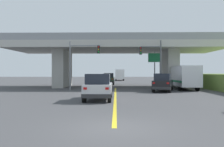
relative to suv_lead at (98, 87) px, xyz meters
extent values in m
plane|color=#424244|center=(1.29, 15.93, -1.01)|extent=(160.00, 160.00, 0.00)
cube|color=#B7B5AD|center=(1.29, 15.93, 4.78)|extent=(29.89, 10.18, 0.91)
cube|color=#A8A69F|center=(-6.52, 15.93, 1.66)|extent=(1.55, 6.11, 5.34)
cube|color=#A8A69F|center=(9.11, 15.93, 1.66)|extent=(1.55, 6.11, 5.34)
cube|color=gray|center=(1.29, 10.99, 5.69)|extent=(29.89, 0.20, 0.90)
cube|color=gray|center=(1.29, 20.87, 5.69)|extent=(29.89, 0.20, 0.90)
cube|color=yellow|center=(1.29, 2.25, -1.01)|extent=(0.20, 22.38, 0.01)
cube|color=silver|center=(0.00, 0.11, -0.20)|extent=(2.00, 4.35, 0.90)
cube|color=#1E232D|center=(0.00, -0.22, 0.63)|extent=(1.76, 2.39, 0.76)
cube|color=#2D2D30|center=(0.00, -2.01, -0.51)|extent=(2.04, 0.20, 0.28)
cube|color=red|center=(-0.75, -2.08, 0.02)|extent=(0.24, 0.06, 0.16)
cube|color=red|center=(0.75, -2.08, 0.02)|extent=(0.24, 0.06, 0.16)
cylinder|color=black|center=(-0.90, 1.74, -0.65)|extent=(0.26, 0.72, 0.72)
cylinder|color=black|center=(0.90, 1.74, -0.65)|extent=(0.26, 0.72, 0.72)
cylinder|color=black|center=(-0.90, -1.51, -0.65)|extent=(0.26, 0.72, 0.72)
cylinder|color=black|center=(0.90, -1.51, -0.65)|extent=(0.26, 0.72, 0.72)
cube|color=black|center=(6.66, 8.10, -0.20)|extent=(3.15, 4.87, 0.90)
cube|color=#1E232D|center=(6.55, 7.78, 0.63)|extent=(2.33, 2.86, 0.76)
cube|color=#2D2D30|center=(6.00, 6.00, -0.51)|extent=(1.90, 0.77, 0.28)
cube|color=red|center=(5.30, 6.14, 0.02)|extent=(0.25, 0.13, 0.16)
cube|color=red|center=(6.65, 5.72, 0.02)|extent=(0.25, 0.13, 0.16)
cylinder|color=black|center=(6.36, 9.98, -0.65)|extent=(0.46, 0.76, 0.72)
cylinder|color=black|center=(7.97, 9.48, -0.65)|extent=(0.46, 0.76, 0.72)
cylinder|color=black|center=(5.34, 6.73, -0.65)|extent=(0.46, 0.76, 0.72)
cylinder|color=black|center=(6.95, 6.22, -0.65)|extent=(0.46, 0.76, 0.72)
cube|color=navy|center=(9.83, 14.08, 0.39)|extent=(2.20, 2.00, 1.90)
cube|color=silver|center=(9.83, 10.42, 0.67)|extent=(2.31, 5.32, 2.46)
cube|color=#197F4C|center=(9.83, 10.42, 0.05)|extent=(2.33, 5.21, 0.24)
cylinder|color=black|center=(8.83, 14.08, -0.56)|extent=(0.30, 0.90, 0.90)
cylinder|color=black|center=(10.83, 14.08, -0.56)|extent=(0.30, 0.90, 0.90)
cylinder|color=black|center=(8.83, 9.09, -0.56)|extent=(0.30, 0.90, 0.90)
cylinder|color=black|center=(10.83, 9.09, -0.56)|extent=(0.30, 0.90, 0.90)
cube|color=#2D4C33|center=(0.09, 22.73, -0.20)|extent=(1.87, 4.38, 0.90)
cube|color=#1E232D|center=(0.09, 22.40, 0.63)|extent=(1.64, 2.41, 0.76)
cube|color=#2D2D30|center=(0.09, 20.59, -0.51)|extent=(1.90, 0.20, 0.28)
cube|color=red|center=(-0.61, 20.52, 0.02)|extent=(0.24, 0.06, 0.16)
cube|color=red|center=(0.79, 20.52, 0.02)|extent=(0.24, 0.06, 0.16)
cylinder|color=black|center=(-0.75, 24.37, -0.65)|extent=(0.26, 0.72, 0.72)
cylinder|color=black|center=(0.92, 24.37, -0.65)|extent=(0.26, 0.72, 0.72)
cylinder|color=black|center=(-0.75, 21.09, -0.65)|extent=(0.26, 0.72, 0.72)
cylinder|color=black|center=(0.92, 21.09, -0.65)|extent=(0.26, 0.72, 0.72)
cylinder|color=#56595E|center=(6.81, 10.26, 2.01)|extent=(0.18, 0.18, 6.05)
cylinder|color=#56595E|center=(5.59, 10.26, 4.26)|extent=(2.45, 0.12, 0.12)
cube|color=#232326|center=(4.36, 10.26, 3.78)|extent=(0.32, 0.26, 0.96)
sphere|color=red|center=(4.36, 10.11, 4.08)|extent=(0.16, 0.16, 0.16)
sphere|color=gold|center=(4.36, 10.11, 3.78)|extent=(0.16, 0.16, 0.16)
sphere|color=green|center=(4.36, 10.11, 3.48)|extent=(0.16, 0.16, 0.16)
cylinder|color=slate|center=(-4.22, 9.99, 1.94)|extent=(0.18, 0.18, 5.92)
cylinder|color=slate|center=(-2.49, 9.99, 4.38)|extent=(3.47, 0.12, 0.12)
cube|color=black|center=(-0.76, 9.99, 3.90)|extent=(0.32, 0.26, 0.96)
sphere|color=red|center=(-0.76, 9.84, 4.20)|extent=(0.16, 0.16, 0.16)
sphere|color=gold|center=(-0.76, 9.84, 3.90)|extent=(0.16, 0.16, 0.16)
sphere|color=green|center=(-0.76, 9.84, 3.60)|extent=(0.16, 0.16, 0.16)
cylinder|color=#56595E|center=(6.51, 12.84, 1.43)|extent=(0.14, 0.14, 4.89)
cube|color=#146638|center=(6.51, 12.78, 3.10)|extent=(1.71, 0.08, 1.16)
cube|color=white|center=(6.51, 12.77, 3.10)|extent=(1.79, 0.04, 1.24)
cube|color=red|center=(2.35, 46.58, 0.39)|extent=(2.20, 2.00, 1.90)
cube|color=white|center=(2.35, 43.04, 0.66)|extent=(2.31, 5.08, 2.45)
cube|color=#195999|center=(2.35, 43.04, 0.05)|extent=(2.33, 4.98, 0.24)
cylinder|color=black|center=(1.35, 46.58, -0.56)|extent=(0.30, 0.90, 0.90)
cylinder|color=black|center=(3.35, 46.58, -0.56)|extent=(0.30, 0.90, 0.90)
cylinder|color=black|center=(1.35, 41.76, -0.56)|extent=(0.30, 0.90, 0.90)
cylinder|color=black|center=(3.35, 41.76, -0.56)|extent=(0.30, 0.90, 0.90)
camera|label=1|loc=(1.36, -17.53, 1.10)|focal=36.46mm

